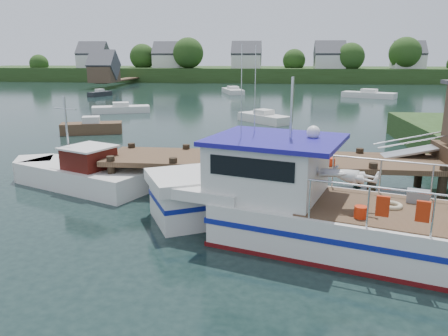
# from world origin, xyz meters

# --- Properties ---
(ground_plane) EXTENTS (160.00, 160.00, 0.00)m
(ground_plane) POSITION_xyz_m (0.00, 0.00, 0.00)
(ground_plane) COLOR black
(far_shore) EXTENTS (140.00, 42.55, 9.22)m
(far_shore) POSITION_xyz_m (0.01, 82.37, 2.10)
(far_shore) COLOR #29451C
(far_shore) RESTS_ON ground
(dock) EXTENTS (16.60, 3.00, 4.78)m
(dock) POSITION_xyz_m (6.51, 0.01, 2.24)
(dock) COLOR #503926
(dock) RESTS_ON ground
(lobster_boat) EXTENTS (11.79, 6.41, 5.75)m
(lobster_boat) POSITION_xyz_m (2.08, -4.94, 1.04)
(lobster_boat) COLOR silver
(lobster_boat) RESTS_ON ground
(work_boat) EXTENTS (6.99, 4.49, 3.79)m
(work_boat) POSITION_xyz_m (-7.43, -0.26, 0.60)
(work_boat) COLOR silver
(work_boat) RESTS_ON ground
(moored_rowboat) EXTENTS (4.45, 2.67, 1.22)m
(moored_rowboat) POSITION_xyz_m (-12.08, 12.36, 0.45)
(moored_rowboat) COLOR #503926
(moored_rowboat) RESTS_ON ground
(moored_far) EXTENTS (7.11, 5.12, 1.15)m
(moored_far) POSITION_xyz_m (13.41, 42.85, 0.43)
(moored_far) COLOR silver
(moored_far) RESTS_ON ground
(moored_a) EXTENTS (5.77, 3.66, 1.01)m
(moored_a) POSITION_xyz_m (-14.01, 24.07, 0.37)
(moored_a) COLOR silver
(moored_a) RESTS_ON ground
(moored_b) EXTENTS (4.58, 4.70, 1.08)m
(moored_b) POSITION_xyz_m (0.04, 19.06, 0.40)
(moored_b) COLOR silver
(moored_b) RESTS_ON ground
(moored_d) EXTENTS (3.92, 6.56, 1.06)m
(moored_d) POSITION_xyz_m (-5.16, 47.67, 0.39)
(moored_d) COLOR silver
(moored_d) RESTS_ON ground
(moored_e) EXTENTS (2.55, 3.76, 0.99)m
(moored_e) POSITION_xyz_m (-22.97, 41.12, 0.37)
(moored_e) COLOR black
(moored_e) RESTS_ON ground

